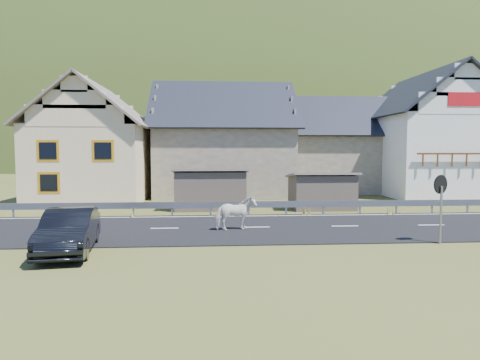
{
  "coord_description": "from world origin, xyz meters",
  "views": [
    {
      "loc": [
        -1.98,
        -18.56,
        3.43
      ],
      "look_at": [
        -0.59,
        1.78,
        2.01
      ],
      "focal_mm": 32.0,
      "sensor_mm": 36.0,
      "label": 1
    }
  ],
  "objects": [
    {
      "name": "horse",
      "position": [
        -0.95,
        -0.59,
        0.76
      ],
      "size": [
        1.17,
        1.84,
        1.44
      ],
      "primitive_type": "imported",
      "rotation": [
        0.0,
        0.0,
        1.82
      ],
      "color": "white",
      "rests_on": "road"
    },
    {
      "name": "guardrail",
      "position": [
        -0.0,
        3.68,
        0.56
      ],
      "size": [
        28.1,
        0.09,
        0.75
      ],
      "color": "#93969B",
      "rests_on": "ground"
    },
    {
      "name": "shed_left",
      "position": [
        -2.0,
        6.5,
        1.1
      ],
      "size": [
        4.3,
        3.3,
        2.4
      ],
      "primitive_type": "cube",
      "color": "brown",
      "rests_on": "ground"
    },
    {
      "name": "mountain",
      "position": [
        5.0,
        180.0,
        -20.0
      ],
      "size": [
        440.0,
        280.0,
        260.0
      ],
      "primitive_type": "ellipsoid",
      "color": "#263B10",
      "rests_on": "ground"
    },
    {
      "name": "car",
      "position": [
        -6.74,
        -4.0,
        0.72
      ],
      "size": [
        2.12,
        4.56,
        1.45
      ],
      "primitive_type": "imported",
      "rotation": [
        0.0,
        0.0,
        0.14
      ],
      "color": "black",
      "rests_on": "ground"
    },
    {
      "name": "road",
      "position": [
        0.0,
        0.0,
        0.02
      ],
      "size": [
        60.0,
        7.0,
        0.04
      ],
      "primitive_type": "cube",
      "color": "black",
      "rests_on": "ground"
    },
    {
      "name": "house_stone_b",
      "position": [
        9.0,
        17.0,
        4.24
      ],
      "size": [
        9.8,
        8.8,
        8.1
      ],
      "color": "#A0977F",
      "rests_on": "ground"
    },
    {
      "name": "house_cream",
      "position": [
        -10.0,
        12.0,
        4.36
      ],
      "size": [
        7.8,
        9.8,
        8.3
      ],
      "color": "beige",
      "rests_on": "ground"
    },
    {
      "name": "conifer_patch",
      "position": [
        -55.0,
        110.0,
        6.0
      ],
      "size": [
        76.0,
        50.0,
        28.0
      ],
      "primitive_type": "ellipsoid",
      "color": "black",
      "rests_on": "ground"
    },
    {
      "name": "lane_markings",
      "position": [
        0.0,
        0.0,
        0.04
      ],
      "size": [
        60.0,
        6.6,
        0.01
      ],
      "primitive_type": "cube",
      "color": "silver",
      "rests_on": "road"
    },
    {
      "name": "shed_right",
      "position": [
        4.5,
        6.0,
        1.0
      ],
      "size": [
        3.8,
        2.9,
        2.2
      ],
      "primitive_type": "cube",
      "color": "brown",
      "rests_on": "ground"
    },
    {
      "name": "house_white",
      "position": [
        15.0,
        14.0,
        5.06
      ],
      "size": [
        8.8,
        10.8,
        9.7
      ],
      "color": "white",
      "rests_on": "ground"
    },
    {
      "name": "traffic_mirror",
      "position": [
        6.42,
        -3.53,
        1.86
      ],
      "size": [
        0.66,
        0.35,
        2.53
      ],
      "rotation": [
        0.0,
        0.0,
        0.43
      ],
      "color": "#93969B",
      "rests_on": "ground"
    },
    {
      "name": "ground",
      "position": [
        0.0,
        0.0,
        0.0
      ],
      "size": [
        160.0,
        160.0,
        0.0
      ],
      "primitive_type": "plane",
      "color": "#383F1B",
      "rests_on": "ground"
    },
    {
      "name": "house_stone_a",
      "position": [
        -1.0,
        15.0,
        4.63
      ],
      "size": [
        10.8,
        9.8,
        8.9
      ],
      "color": "#A0977F",
      "rests_on": "ground"
    }
  ]
}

